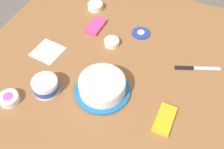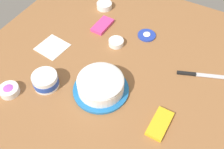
{
  "view_description": "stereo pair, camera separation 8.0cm",
  "coord_description": "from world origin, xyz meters",
  "px_view_note": "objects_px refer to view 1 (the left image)",
  "views": [
    {
      "loc": [
        0.8,
        0.32,
        1.04
      ],
      "look_at": [
        0.05,
        -0.01,
        0.04
      ],
      "focal_mm": 41.9,
      "sensor_mm": 36.0,
      "label": 1
    },
    {
      "loc": [
        0.76,
        0.39,
        1.04
      ],
      "look_at": [
        0.05,
        -0.01,
        0.04
      ],
      "focal_mm": 41.9,
      "sensor_mm": 36.0,
      "label": 2
    }
  ],
  "objects_px": {
    "frosting_tub_lid": "(141,33)",
    "frosted_cake": "(102,86)",
    "candy_box_upper": "(96,26)",
    "frosting_tub": "(45,86)",
    "candy_box_lower": "(165,119)",
    "spreading_knife": "(194,68)",
    "paper_napkin": "(48,51)",
    "sprinkle_bowl_yellow": "(112,42)",
    "sprinkle_bowl_rainbow": "(9,98)",
    "sprinkle_bowl_green": "(95,6)"
  },
  "relations": [
    {
      "from": "frosting_tub_lid",
      "to": "sprinkle_bowl_green",
      "type": "relative_size",
      "value": 1.07
    },
    {
      "from": "frosting_tub",
      "to": "sprinkle_bowl_green",
      "type": "distance_m",
      "value": 0.68
    },
    {
      "from": "frosting_tub",
      "to": "spreading_knife",
      "type": "xyz_separation_m",
      "value": [
        -0.42,
        0.63,
        -0.03
      ]
    },
    {
      "from": "frosting_tub_lid",
      "to": "candy_box_upper",
      "type": "relative_size",
      "value": 0.7
    },
    {
      "from": "sprinkle_bowl_rainbow",
      "to": "sprinkle_bowl_green",
      "type": "height_order",
      "value": "sprinkle_bowl_rainbow"
    },
    {
      "from": "sprinkle_bowl_green",
      "to": "candy_box_upper",
      "type": "height_order",
      "value": "sprinkle_bowl_green"
    },
    {
      "from": "spreading_knife",
      "to": "sprinkle_bowl_rainbow",
      "type": "distance_m",
      "value": 0.93
    },
    {
      "from": "spreading_knife",
      "to": "sprinkle_bowl_yellow",
      "type": "height_order",
      "value": "sprinkle_bowl_yellow"
    },
    {
      "from": "frosted_cake",
      "to": "paper_napkin",
      "type": "bearing_deg",
      "value": -107.66
    },
    {
      "from": "frosted_cake",
      "to": "candy_box_lower",
      "type": "xyz_separation_m",
      "value": [
        0.03,
        0.32,
        -0.04
      ]
    },
    {
      "from": "frosting_tub_lid",
      "to": "sprinkle_bowl_yellow",
      "type": "relative_size",
      "value": 1.23
    },
    {
      "from": "spreading_knife",
      "to": "sprinkle_bowl_green",
      "type": "relative_size",
      "value": 2.34
    },
    {
      "from": "sprinkle_bowl_green",
      "to": "frosting_tub_lid",
      "type": "bearing_deg",
      "value": 72.29
    },
    {
      "from": "frosting_tub",
      "to": "paper_napkin",
      "type": "bearing_deg",
      "value": -148.55
    },
    {
      "from": "frosting_tub",
      "to": "sprinkle_bowl_rainbow",
      "type": "bearing_deg",
      "value": -46.48
    },
    {
      "from": "spreading_knife",
      "to": "sprinkle_bowl_yellow",
      "type": "relative_size",
      "value": 2.68
    },
    {
      "from": "frosting_tub",
      "to": "candy_box_lower",
      "type": "relative_size",
      "value": 0.81
    },
    {
      "from": "frosted_cake",
      "to": "spreading_knife",
      "type": "xyz_separation_m",
      "value": [
        -0.32,
        0.37,
        -0.04
      ]
    },
    {
      "from": "candy_box_lower",
      "to": "candy_box_upper",
      "type": "bearing_deg",
      "value": -127.95
    },
    {
      "from": "frosted_cake",
      "to": "sprinkle_bowl_yellow",
      "type": "height_order",
      "value": "frosted_cake"
    },
    {
      "from": "sprinkle_bowl_rainbow",
      "to": "sprinkle_bowl_green",
      "type": "xyz_separation_m",
      "value": [
        -0.8,
        0.06,
        -0.0
      ]
    },
    {
      "from": "frosted_cake",
      "to": "frosting_tub",
      "type": "height_order",
      "value": "frosted_cake"
    },
    {
      "from": "sprinkle_bowl_green",
      "to": "candy_box_lower",
      "type": "bearing_deg",
      "value": 46.2
    },
    {
      "from": "candy_box_lower",
      "to": "paper_napkin",
      "type": "height_order",
      "value": "candy_box_lower"
    },
    {
      "from": "sprinkle_bowl_green",
      "to": "paper_napkin",
      "type": "height_order",
      "value": "sprinkle_bowl_green"
    },
    {
      "from": "frosting_tub",
      "to": "candy_box_upper",
      "type": "bearing_deg",
      "value": 177.98
    },
    {
      "from": "frosted_cake",
      "to": "sprinkle_bowl_green",
      "type": "distance_m",
      "value": 0.66
    },
    {
      "from": "frosted_cake",
      "to": "sprinkle_bowl_yellow",
      "type": "xyz_separation_m",
      "value": [
        -0.32,
        -0.09,
        -0.03
      ]
    },
    {
      "from": "candy_box_upper",
      "to": "paper_napkin",
      "type": "bearing_deg",
      "value": -26.29
    },
    {
      "from": "sprinkle_bowl_rainbow",
      "to": "sprinkle_bowl_yellow",
      "type": "bearing_deg",
      "value": 151.77
    },
    {
      "from": "frosted_cake",
      "to": "sprinkle_bowl_yellow",
      "type": "bearing_deg",
      "value": -164.39
    },
    {
      "from": "spreading_knife",
      "to": "paper_napkin",
      "type": "relative_size",
      "value": 1.51
    },
    {
      "from": "frosting_tub_lid",
      "to": "frosting_tub",
      "type": "bearing_deg",
      "value": -26.67
    },
    {
      "from": "candy_box_lower",
      "to": "candy_box_upper",
      "type": "relative_size",
      "value": 1.05
    },
    {
      "from": "frosting_tub",
      "to": "frosted_cake",
      "type": "bearing_deg",
      "value": 112.01
    },
    {
      "from": "frosting_tub_lid",
      "to": "paper_napkin",
      "type": "relative_size",
      "value": 0.69
    },
    {
      "from": "sprinkle_bowl_green",
      "to": "sprinkle_bowl_yellow",
      "type": "height_order",
      "value": "sprinkle_bowl_green"
    },
    {
      "from": "frosting_tub",
      "to": "sprinkle_bowl_rainbow",
      "type": "relative_size",
      "value": 1.32
    },
    {
      "from": "sprinkle_bowl_yellow",
      "to": "paper_napkin",
      "type": "relative_size",
      "value": 0.56
    },
    {
      "from": "spreading_knife",
      "to": "candy_box_upper",
      "type": "relative_size",
      "value": 1.53
    },
    {
      "from": "spreading_knife",
      "to": "candy_box_upper",
      "type": "xyz_separation_m",
      "value": [
        -0.09,
        -0.61,
        0.0
      ]
    },
    {
      "from": "frosting_tub_lid",
      "to": "sprinkle_bowl_rainbow",
      "type": "bearing_deg",
      "value": -30.94
    },
    {
      "from": "frosting_tub",
      "to": "sprinkle_bowl_rainbow",
      "type": "distance_m",
      "value": 0.18
    },
    {
      "from": "candy_box_upper",
      "to": "paper_napkin",
      "type": "distance_m",
      "value": 0.33
    },
    {
      "from": "frosted_cake",
      "to": "sprinkle_bowl_rainbow",
      "type": "bearing_deg",
      "value": -59.55
    },
    {
      "from": "sprinkle_bowl_yellow",
      "to": "spreading_knife",
      "type": "bearing_deg",
      "value": 90.09
    },
    {
      "from": "frosting_tub",
      "to": "frosting_tub_lid",
      "type": "bearing_deg",
      "value": 153.33
    },
    {
      "from": "sprinkle_bowl_green",
      "to": "candy_box_lower",
      "type": "xyz_separation_m",
      "value": [
        0.61,
        0.64,
        -0.01
      ]
    },
    {
      "from": "sprinkle_bowl_rainbow",
      "to": "paper_napkin",
      "type": "xyz_separation_m",
      "value": [
        -0.35,
        -0.01,
        -0.02
      ]
    },
    {
      "from": "frosting_tub_lid",
      "to": "frosted_cake",
      "type": "bearing_deg",
      "value": -4.11
    }
  ]
}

